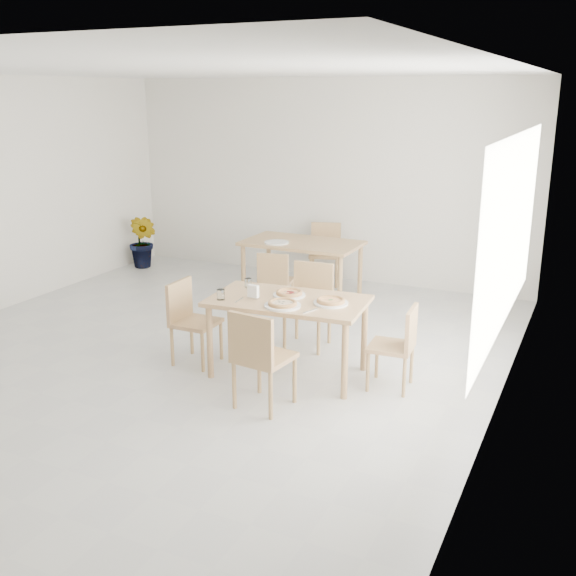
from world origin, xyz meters
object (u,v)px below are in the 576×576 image
at_px(chair_back_s, 275,278).
at_px(chair_east, 399,342).
at_px(chair_south, 259,353).
at_px(pizza_pepperoni, 289,293).
at_px(plate_margherita, 331,303).
at_px(plate_empty, 277,242).
at_px(chair_west, 189,316).
at_px(pizza_margherita, 331,301).
at_px(tumbler_a, 221,295).
at_px(chair_north, 310,299).
at_px(second_table, 302,248).
at_px(tumbler_b, 248,283).
at_px(chair_back_n, 325,249).
at_px(plate_pepperoni, 289,295).
at_px(potted_plant, 143,241).
at_px(pizza_mushroom, 282,303).
at_px(plate_mushroom, 283,306).
at_px(main_table, 288,308).
at_px(napkin_holder, 253,292).

bearing_deg(chair_back_s, chair_east, 131.93).
bearing_deg(chair_south, pizza_pepperoni, -74.21).
distance_m(plate_margherita, chair_back_s, 2.07).
bearing_deg(plate_empty, chair_west, -86.33).
height_order(pizza_margherita, tumbler_a, tumbler_a).
height_order(pizza_margherita, chair_back_s, pizza_margherita).
relative_size(chair_north, plate_margherita, 2.77).
bearing_deg(second_table, chair_back_s, -91.13).
distance_m(tumbler_b, chair_back_n, 2.99).
xyz_separation_m(plate_pepperoni, tumbler_b, (-0.49, 0.09, 0.04)).
relative_size(chair_east, plate_pepperoni, 2.54).
bearing_deg(potted_plant, pizza_mushroom, -37.93).
xyz_separation_m(chair_north, tumbler_b, (-0.39, -0.63, 0.29)).
relative_size(pizza_pepperoni, second_table, 0.18).
bearing_deg(chair_west, chair_south, -120.48).
xyz_separation_m(plate_margherita, plate_mushroom, (-0.36, -0.26, 0.00)).
height_order(chair_west, tumbler_a, tumbler_a).
distance_m(pizza_mushroom, plate_empty, 2.64).
bearing_deg(chair_back_n, pizza_pepperoni, -92.04).
xyz_separation_m(tumbler_b, second_table, (-0.38, 2.14, -0.13)).
bearing_deg(tumbler_b, main_table, -19.11).
xyz_separation_m(chair_north, chair_east, (1.17, -0.69, -0.06)).
bearing_deg(pizza_margherita, chair_west, -173.44).
height_order(pizza_margherita, plate_empty, pizza_margherita).
relative_size(plate_margherita, plate_empty, 1.01).
bearing_deg(napkin_holder, pizza_mushroom, -11.83).
xyz_separation_m(chair_west, pizza_margherita, (1.43, 0.16, 0.30)).
xyz_separation_m(chair_west, plate_pepperoni, (0.98, 0.23, 0.28)).
distance_m(main_table, plate_pepperoni, 0.14).
xyz_separation_m(plate_pepperoni, second_table, (-0.87, 2.23, -0.09)).
distance_m(chair_east, pizza_pepperoni, 1.13).
relative_size(main_table, pizza_pepperoni, 5.53).
bearing_deg(napkin_holder, main_table, 27.53).
height_order(plate_margherita, potted_plant, potted_plant).
bearing_deg(plate_mushroom, plate_margherita, 35.40).
xyz_separation_m(tumbler_b, plate_empty, (-0.64, 1.93, -0.04)).
height_order(plate_mushroom, napkin_holder, napkin_holder).
relative_size(main_table, napkin_holder, 11.64).
distance_m(plate_pepperoni, napkin_holder, 0.35).
relative_size(chair_south, plate_pepperoni, 2.87).
bearing_deg(tumbler_a, tumbler_b, 86.06).
bearing_deg(chair_south, pizza_margherita, -104.01).
xyz_separation_m(tumbler_a, second_table, (-0.35, 2.61, -0.13)).
bearing_deg(plate_empty, pizza_mushroom, -62.58).
xyz_separation_m(chair_west, tumbler_b, (0.49, 0.32, 0.32)).
height_order(pizza_margherita, potted_plant, potted_plant).
bearing_deg(napkin_holder, plate_margherita, 16.74).
distance_m(chair_south, chair_west, 1.29).
bearing_deg(chair_south, chair_north, -74.70).
bearing_deg(chair_back_n, chair_east, -75.10).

